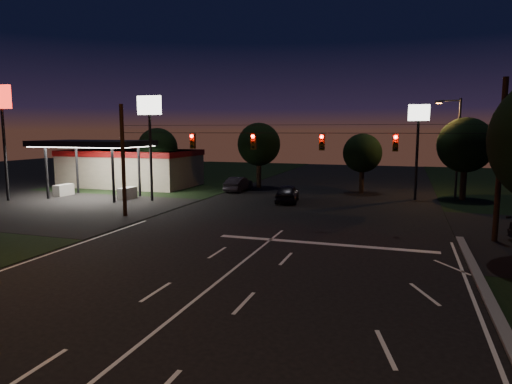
% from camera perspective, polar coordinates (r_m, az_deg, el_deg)
% --- Properties ---
extents(ground, '(140.00, 140.00, 0.00)m').
position_cam_1_polar(ground, '(15.89, -10.40, -15.24)').
color(ground, black).
rests_on(ground, ground).
extents(cross_street_left, '(20.00, 16.00, 0.02)m').
position_cam_1_polar(cross_street_left, '(40.05, -24.72, -1.85)').
color(cross_street_left, black).
rests_on(cross_street_left, ground).
extents(stop_bar, '(12.00, 0.50, 0.01)m').
position_cam_1_polar(stop_bar, '(25.40, 8.40, -6.40)').
color(stop_bar, silver).
rests_on(stop_bar, ground).
extents(utility_pole_right, '(0.30, 0.30, 9.00)m').
position_cam_1_polar(utility_pole_right, '(28.88, 27.64, -5.51)').
color(utility_pole_right, black).
rests_on(utility_pole_right, ground).
extents(utility_pole_left, '(0.28, 0.28, 8.00)m').
position_cam_1_polar(utility_pole_left, '(34.30, -16.02, -2.94)').
color(utility_pole_left, black).
rests_on(utility_pole_left, ground).
extents(signal_span, '(24.00, 0.40, 1.56)m').
position_cam_1_polar(signal_span, '(28.67, 3.88, 6.38)').
color(signal_span, black).
rests_on(signal_span, ground).
extents(gas_station, '(14.20, 16.10, 5.25)m').
position_cam_1_polar(gas_station, '(52.15, -15.59, 3.28)').
color(gas_station, gray).
rests_on(gas_station, ground).
extents(pole_sign_left_near, '(2.20, 0.30, 9.10)m').
position_cam_1_polar(pole_sign_left_near, '(40.72, -13.15, 8.66)').
color(pole_sign_left_near, black).
rests_on(pole_sign_left_near, ground).
extents(pole_sign_left_far, '(2.00, 0.30, 10.00)m').
position_cam_1_polar(pole_sign_left_far, '(45.26, -29.16, 8.59)').
color(pole_sign_left_far, black).
rests_on(pole_sign_left_far, ground).
extents(pole_sign_right, '(1.80, 0.30, 8.40)m').
position_cam_1_polar(pole_sign_right, '(42.80, 19.61, 7.37)').
color(pole_sign_right, black).
rests_on(pole_sign_right, ground).
extents(street_light_right_far, '(2.20, 0.35, 9.00)m').
position_cam_1_polar(street_light_right_far, '(44.99, 23.64, 5.90)').
color(street_light_right_far, black).
rests_on(street_light_right_far, ground).
extents(tree_far_a, '(4.20, 4.20, 6.42)m').
position_cam_1_polar(tree_far_a, '(49.76, -12.11, 5.35)').
color(tree_far_a, black).
rests_on(tree_far_a, ground).
extents(tree_far_b, '(4.60, 4.60, 6.98)m').
position_cam_1_polar(tree_far_b, '(49.32, 0.43, 5.91)').
color(tree_far_b, black).
rests_on(tree_far_b, ground).
extents(tree_far_c, '(3.80, 3.80, 5.86)m').
position_cam_1_polar(tree_far_c, '(46.14, 13.18, 4.70)').
color(tree_far_c, black).
rests_on(tree_far_c, ground).
extents(tree_far_d, '(4.80, 4.80, 7.30)m').
position_cam_1_polar(tree_far_d, '(44.21, 24.73, 5.28)').
color(tree_far_d, black).
rests_on(tree_far_d, ground).
extents(car_oncoming_a, '(2.51, 4.79, 1.56)m').
position_cam_1_polar(car_oncoming_a, '(39.45, 3.92, -0.15)').
color(car_oncoming_a, black).
rests_on(car_oncoming_a, ground).
extents(car_oncoming_b, '(1.63, 4.48, 1.47)m').
position_cam_1_polar(car_oncoming_b, '(46.39, -2.21, 0.99)').
color(car_oncoming_b, black).
rests_on(car_oncoming_b, ground).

